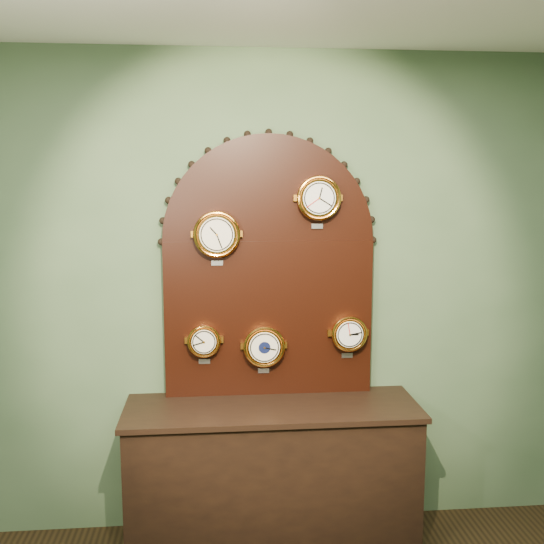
{
  "coord_description": "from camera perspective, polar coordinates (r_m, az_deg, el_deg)",
  "views": [
    {
      "loc": [
        -0.31,
        -1.09,
        2.08
      ],
      "look_at": [
        0.0,
        2.25,
        1.58
      ],
      "focal_mm": 41.39,
      "sensor_mm": 36.0,
      "label": 1
    }
  ],
  "objects": [
    {
      "name": "arabic_clock",
      "position": [
        3.52,
        4.25,
        6.73
      ],
      "size": [
        0.25,
        0.08,
        0.3
      ],
      "color": "orange",
      "rests_on": "display_board"
    },
    {
      "name": "wall_back",
      "position": [
        3.67,
        -0.36,
        -2.21
      ],
      "size": [
        4.0,
        0.0,
        4.0
      ],
      "primitive_type": "plane",
      "rotation": [
        1.57,
        0.0,
        0.0
      ],
      "color": "#4C6747",
      "rests_on": "ground"
    },
    {
      "name": "display_board",
      "position": [
        3.58,
        -0.3,
        1.2
      ],
      "size": [
        1.26,
        0.06,
        1.53
      ],
      "color": "black",
      "rests_on": "shop_counter"
    },
    {
      "name": "shop_counter",
      "position": [
        3.73,
        0.03,
        -18.26
      ],
      "size": [
        1.6,
        0.5,
        0.8
      ],
      "primitive_type": "cube",
      "color": "black",
      "rests_on": "ground_plane"
    },
    {
      "name": "tide_clock",
      "position": [
        3.67,
        6.99,
        -5.56
      ],
      "size": [
        0.21,
        0.08,
        0.26
      ],
      "color": "orange",
      "rests_on": "display_board"
    },
    {
      "name": "barometer",
      "position": [
        3.61,
        -0.73,
        -6.76
      ],
      "size": [
        0.24,
        0.08,
        0.29
      ],
      "color": "orange",
      "rests_on": "display_board"
    },
    {
      "name": "roman_clock",
      "position": [
        3.49,
        -5.05,
        3.44
      ],
      "size": [
        0.26,
        0.08,
        0.31
      ],
      "color": "orange",
      "rests_on": "display_board"
    },
    {
      "name": "hygrometer",
      "position": [
        3.59,
        -6.2,
        -6.22
      ],
      "size": [
        0.19,
        0.08,
        0.24
      ],
      "color": "orange",
      "rests_on": "display_board"
    }
  ]
}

